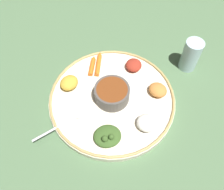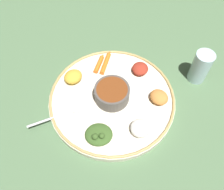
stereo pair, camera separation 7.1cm
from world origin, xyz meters
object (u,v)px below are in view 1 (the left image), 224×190
object	(u,v)px
carrot_outer	(92,65)
drinking_glass	(190,57)
carrot_near_spoon	(99,64)
spoon	(68,121)
center_bowl	(112,93)
greens_pile	(107,136)

from	to	relation	value
carrot_outer	drinking_glass	xyz separation A→B (m)	(-0.28, -0.16, 0.02)
carrot_near_spoon	drinking_glass	world-z (taller)	drinking_glass
spoon	drinking_glass	bearing A→B (deg)	-123.98
drinking_glass	carrot_outer	bearing A→B (deg)	29.37
carrot_near_spoon	drinking_glass	xyz separation A→B (m)	(-0.26, -0.14, 0.02)
center_bowl	greens_pile	size ratio (longest dim) A/B	1.03
carrot_near_spoon	carrot_outer	bearing A→B (deg)	46.03
carrot_near_spoon	carrot_outer	distance (m)	0.02
center_bowl	drinking_glass	bearing A→B (deg)	-125.35
greens_pile	carrot_near_spoon	bearing A→B (deg)	-57.26
carrot_near_spoon	center_bowl	bearing A→B (deg)	134.77
drinking_glass	center_bowl	bearing A→B (deg)	54.65
center_bowl	spoon	bearing A→B (deg)	58.74
carrot_near_spoon	drinking_glass	distance (m)	0.30
spoon	carrot_near_spoon	world-z (taller)	carrot_near_spoon
carrot_outer	drinking_glass	size ratio (longest dim) A/B	0.74
spoon	greens_pile	size ratio (longest dim) A/B	1.49
center_bowl	carrot_outer	distance (m)	0.14
greens_pile	carrot_outer	world-z (taller)	greens_pile
center_bowl	greens_pile	xyz separation A→B (m)	(-0.05, 0.12, -0.01)
spoon	greens_pile	distance (m)	0.12
spoon	carrot_near_spoon	size ratio (longest dim) A/B	1.53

